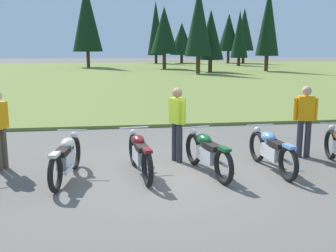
{
  "coord_description": "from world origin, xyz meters",
  "views": [
    {
      "loc": [
        -1.17,
        -7.89,
        2.62
      ],
      "look_at": [
        0.0,
        0.6,
        0.9
      ],
      "focal_mm": 44.06,
      "sensor_mm": 36.0,
      "label": 1
    }
  ],
  "objects_px": {
    "rider_in_hivis_vest": "(305,117)",
    "motorcycle_british_green": "(207,153)",
    "motorcycle_maroon": "(140,154)",
    "rider_with_back_turned": "(177,120)",
    "motorcycle_cream": "(66,158)",
    "motorcycle_sky_blue": "(272,150)"
  },
  "relations": [
    {
      "from": "motorcycle_maroon",
      "to": "rider_with_back_turned",
      "type": "height_order",
      "value": "rider_with_back_turned"
    },
    {
      "from": "motorcycle_cream",
      "to": "motorcycle_maroon",
      "type": "bearing_deg",
      "value": 4.07
    },
    {
      "from": "motorcycle_cream",
      "to": "rider_with_back_turned",
      "type": "height_order",
      "value": "rider_with_back_turned"
    },
    {
      "from": "motorcycle_cream",
      "to": "motorcycle_british_green",
      "type": "distance_m",
      "value": 2.82
    },
    {
      "from": "motorcycle_cream",
      "to": "rider_with_back_turned",
      "type": "relative_size",
      "value": 1.25
    },
    {
      "from": "motorcycle_cream",
      "to": "rider_in_hivis_vest",
      "type": "distance_m",
      "value": 5.43
    },
    {
      "from": "motorcycle_maroon",
      "to": "rider_with_back_turned",
      "type": "bearing_deg",
      "value": 43.58
    },
    {
      "from": "motorcycle_maroon",
      "to": "motorcycle_sky_blue",
      "type": "relative_size",
      "value": 1.0
    },
    {
      "from": "motorcycle_maroon",
      "to": "rider_in_hivis_vest",
      "type": "relative_size",
      "value": 1.25
    },
    {
      "from": "motorcycle_maroon",
      "to": "motorcycle_sky_blue",
      "type": "distance_m",
      "value": 2.75
    },
    {
      "from": "motorcycle_sky_blue",
      "to": "rider_with_back_turned",
      "type": "xyz_separation_m",
      "value": [
        -1.84,
        0.95,
        0.51
      ]
    },
    {
      "from": "rider_in_hivis_vest",
      "to": "motorcycle_british_green",
      "type": "bearing_deg",
      "value": -160.1
    },
    {
      "from": "motorcycle_british_green",
      "to": "motorcycle_sky_blue",
      "type": "bearing_deg",
      "value": 0.72
    },
    {
      "from": "rider_in_hivis_vest",
      "to": "rider_with_back_turned",
      "type": "xyz_separation_m",
      "value": [
        -2.98,
        0.06,
        0.0
      ]
    },
    {
      "from": "rider_in_hivis_vest",
      "to": "rider_with_back_turned",
      "type": "bearing_deg",
      "value": 178.92
    },
    {
      "from": "motorcycle_cream",
      "to": "motorcycle_sky_blue",
      "type": "distance_m",
      "value": 4.19
    },
    {
      "from": "motorcycle_cream",
      "to": "rider_in_hivis_vest",
      "type": "relative_size",
      "value": 1.25
    },
    {
      "from": "rider_in_hivis_vest",
      "to": "rider_with_back_turned",
      "type": "relative_size",
      "value": 1.0
    },
    {
      "from": "motorcycle_cream",
      "to": "rider_in_hivis_vest",
      "type": "xyz_separation_m",
      "value": [
        5.33,
        0.9,
        0.51
      ]
    },
    {
      "from": "motorcycle_maroon",
      "to": "motorcycle_british_green",
      "type": "relative_size",
      "value": 1.01
    },
    {
      "from": "motorcycle_british_green",
      "to": "motorcycle_maroon",
      "type": "bearing_deg",
      "value": 175.38
    },
    {
      "from": "rider_in_hivis_vest",
      "to": "rider_with_back_turned",
      "type": "distance_m",
      "value": 2.98
    }
  ]
}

